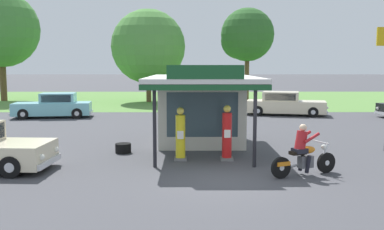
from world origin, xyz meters
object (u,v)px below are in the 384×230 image
(gas_pump_nearside, at_px, (180,136))
(gas_pump_offside, at_px, (227,135))
(motorcycle_with_rider, at_px, (303,154))
(parked_car_back_row_centre_right, at_px, (54,106))
(parked_car_back_row_far_left, at_px, (284,104))
(spare_tire_stack, at_px, (123,148))
(parked_car_back_row_left, at_px, (202,101))

(gas_pump_nearside, distance_m, gas_pump_offside, 1.63)
(gas_pump_offside, xyz_separation_m, motorcycle_with_rider, (2.12, -2.15, -0.23))
(gas_pump_offside, bearing_deg, parked_car_back_row_centre_right, 128.75)
(parked_car_back_row_far_left, relative_size, spare_tire_stack, 9.40)
(motorcycle_with_rider, distance_m, parked_car_back_row_centre_right, 19.02)
(gas_pump_nearside, bearing_deg, gas_pump_offside, 0.00)
(gas_pump_offside, height_order, spare_tire_stack, gas_pump_offside)
(gas_pump_nearside, relative_size, gas_pump_offside, 0.96)
(parked_car_back_row_centre_right, height_order, spare_tire_stack, parked_car_back_row_centre_right)
(parked_car_back_row_centre_right, xyz_separation_m, parked_car_back_row_far_left, (15.10, 1.30, 0.01))
(motorcycle_with_rider, relative_size, parked_car_back_row_centre_right, 0.42)
(gas_pump_offside, height_order, parked_car_back_row_far_left, gas_pump_offside)
(gas_pump_offside, distance_m, parked_car_back_row_left, 16.65)
(gas_pump_offside, bearing_deg, parked_car_back_row_far_left, 69.78)
(gas_pump_nearside, xyz_separation_m, parked_car_back_row_centre_right, (-8.39, 12.49, -0.14))
(parked_car_back_row_left, distance_m, spare_tire_stack, 15.76)
(parked_car_back_row_far_left, bearing_deg, gas_pump_offside, -110.22)
(parked_car_back_row_left, xyz_separation_m, spare_tire_stack, (-3.46, -15.37, -0.50))
(spare_tire_stack, bearing_deg, parked_car_back_row_left, 77.31)
(gas_pump_nearside, bearing_deg, parked_car_back_row_centre_right, 123.90)
(parked_car_back_row_far_left, bearing_deg, motorcycle_with_rider, -100.52)
(spare_tire_stack, bearing_deg, motorcycle_with_rider, -29.86)
(gas_pump_nearside, relative_size, spare_tire_stack, 3.12)
(gas_pump_nearside, xyz_separation_m, motorcycle_with_rider, (3.75, -2.15, -0.20))
(gas_pump_nearside, bearing_deg, spare_tire_stack, 150.03)
(gas_pump_nearside, bearing_deg, parked_car_back_row_left, 85.72)
(gas_pump_offside, height_order, parked_car_back_row_centre_right, gas_pump_offside)
(motorcycle_with_rider, height_order, parked_car_back_row_centre_right, motorcycle_with_rider)
(motorcycle_with_rider, distance_m, spare_tire_stack, 6.89)
(gas_pump_offside, distance_m, parked_car_back_row_far_left, 14.69)
(parked_car_back_row_left, bearing_deg, gas_pump_offside, -88.68)
(parked_car_back_row_left, bearing_deg, spare_tire_stack, -102.69)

